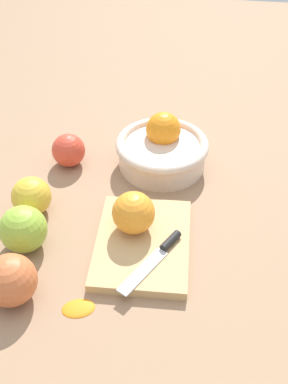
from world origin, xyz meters
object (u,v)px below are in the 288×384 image
Objects in this scene: apple_front_right at (23,229)px; bowl at (162,149)px; apple_front_center at (31,196)px; apple_front_right_2 at (11,280)px; orange_on_board at (134,213)px; knife at (159,253)px; apple_front_left at (69,150)px; cutting_board at (143,244)px.

bowl is at bearing 142.71° from apple_front_right.
apple_front_right_2 reaches higher than apple_front_center.
knife is at bearing 42.68° from orange_on_board.
orange_on_board is 0.25m from apple_front_left.
apple_front_center is (0.18, -0.22, -0.00)m from bowl.
apple_front_center is at bearing -169.77° from apple_front_right.
orange_on_board reaches higher than apple_front_right_2.
cutting_board is 0.23m from apple_front_right_2.
knife is 2.08× the size of apple_front_left.
apple_front_right is (0.05, -0.18, -0.01)m from orange_on_board.
apple_front_center is at bearing -105.64° from cutting_board.
apple_front_right is (-0.00, -0.23, 0.02)m from knife.
orange_on_board reaches higher than apple_front_right.
cutting_board is at bearing -0.92° from bowl.
bowl is 0.22m from orange_on_board.
knife is at bearing 42.09° from apple_front_left.
cutting_board is 0.05m from knife.
knife is at bearing 46.57° from cutting_board.
apple_front_right reaches higher than apple_front_left.
knife is 1.76× the size of apple_front_right.
knife is 1.95× the size of apple_front_center.
cutting_board is 3.08× the size of apple_front_left.
cutting_board is 2.61× the size of apple_front_right.
apple_front_center is (-0.09, -0.02, -0.00)m from apple_front_right.
knife is 1.74× the size of apple_front_right_2.
apple_front_right is at bearing -82.51° from cutting_board.
apple_front_left is at bearing -138.60° from cutting_board.
apple_front_right is at bearing -73.93° from orange_on_board.
apple_front_right_2 is (0.13, -0.18, 0.03)m from cutting_board.
bowl reaches higher than apple_front_center.
apple_front_right_2 is (0.16, -0.16, -0.01)m from orange_on_board.
cutting_board is at bearing 97.49° from apple_front_right.
cutting_board is at bearing 37.34° from orange_on_board.
apple_front_right_2 is at bearing -26.42° from bowl.
apple_front_left is 0.35m from apple_front_right_2.
bowl reaches higher than knife.
apple_front_right_2 is (0.11, 0.02, 0.00)m from apple_front_right.
cutting_board is at bearing 41.40° from apple_front_left.
bowl is at bearing 98.44° from apple_front_left.
orange_on_board is at bearing 41.91° from apple_front_left.
apple_front_right and apple_front_right_2 have the same top height.
apple_front_center is 0.90× the size of apple_front_right_2.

